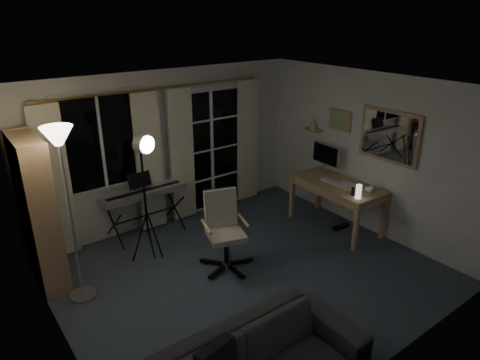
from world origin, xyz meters
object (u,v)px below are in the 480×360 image
Objects in this scene: torchiere_lamp at (62,164)px; desk at (337,189)px; monitor at (326,155)px; bookshelf at (36,218)px; mug at (370,188)px; keyboard_piano at (144,194)px; studio_light at (144,159)px; office_chair at (223,223)px.

torchiere_lamp is 3.93m from desk.
bookshelf is at bearing 171.28° from monitor.
mug is (-0.10, -0.95, -0.22)m from monitor.
keyboard_piano reaches higher than desk.
studio_light is 2.98m from monitor.
studio_light is at bearing -110.28° from keyboard_piano.
torchiere_lamp is 2.01× the size of office_chair.
torchiere_lamp is at bearing -145.85° from keyboard_piano.
keyboard_piano is at bearing 35.11° from torchiere_lamp.
bookshelf is at bearing -168.84° from keyboard_piano.
keyboard_piano is 2.90m from monitor.
bookshelf is 4.18m from desk.
keyboard_piano is 3.27m from mug.
mug is at bearing -16.17° from torchiere_lamp.
desk is at bearing 11.15° from office_chair.
torchiere_lamp is (0.26, -0.56, 0.78)m from bookshelf.
keyboard_piano is (1.26, 0.88, -0.98)m from torchiere_lamp.
monitor is at bearing -9.14° from bookshelf.
desk is (2.49, -1.50, -0.05)m from keyboard_piano.
office_chair is 2.21m from mug.
torchiere_lamp reaches higher than studio_light.
bookshelf is at bearing 171.24° from office_chair.
bookshelf is 2.26m from office_chair.
keyboard_piano is 0.70× the size of studio_light.
studio_light is at bearing 12.43° from torchiere_lamp.
bookshelf reaches higher than desk.
bookshelf is 4.43m from mug.
torchiere_lamp is 1.49× the size of desk.
mug is (0.10, -0.50, 0.15)m from desk.
mug is at bearing -1.65° from office_chair.
keyboard_piano is at bearing 50.03° from studio_light.
office_chair is 8.47× the size of mug.
bookshelf is 1.04× the size of studio_light.
torchiere_lamp is 1.15× the size of studio_light.
bookshelf is 4.26m from monitor.
monitor is (2.18, 0.25, 0.42)m from office_chair.
desk is 0.62m from monitor.
bookshelf reaches higher than keyboard_piano.
studio_light is 1.75× the size of office_chair.
bookshelf is at bearing 144.81° from studio_light.
keyboard_piano is at bearing 128.27° from office_chair.
bookshelf is 1.83× the size of office_chair.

